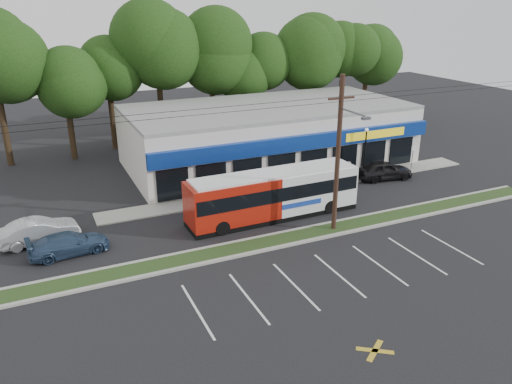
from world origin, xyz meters
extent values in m
plane|color=black|center=(0.00, 0.00, 0.00)|extent=(120.00, 120.00, 0.00)
cube|color=#243114|center=(0.00, 1.00, 0.06)|extent=(40.00, 1.60, 0.12)
cube|color=#9E9E93|center=(0.00, 0.15, 0.07)|extent=(40.00, 0.25, 0.14)
cube|color=#9E9E93|center=(0.00, 1.85, 0.07)|extent=(40.00, 0.25, 0.14)
cube|color=#9E9E93|center=(5.00, 9.00, 0.05)|extent=(32.00, 2.20, 0.10)
cube|color=silver|center=(5.50, 16.00, 2.50)|extent=(25.00, 12.00, 5.00)
cube|color=navy|center=(5.50, 9.75, 3.40)|extent=(25.00, 0.50, 1.20)
cube|color=black|center=(5.50, 9.94, 1.40)|extent=(24.00, 0.12, 2.40)
cube|color=yellow|center=(12.50, 9.48, 3.40)|extent=(6.00, 0.06, 0.70)
cube|color=gray|center=(5.50, 16.00, 5.15)|extent=(25.00, 12.00, 0.30)
cylinder|color=black|center=(3.00, 1.00, 5.00)|extent=(0.30, 0.30, 10.00)
cube|color=black|center=(3.00, 1.00, 8.60)|extent=(1.80, 0.12, 0.12)
cylinder|color=#59595E|center=(3.00, -0.20, 8.00)|extent=(0.10, 2.40, 0.10)
cube|color=#59595E|center=(3.00, -1.50, 7.90)|extent=(0.50, 0.25, 0.15)
cylinder|color=black|center=(0.00, 1.00, 8.70)|extent=(50.00, 0.02, 0.02)
cylinder|color=black|center=(0.00, 1.00, 8.40)|extent=(50.00, 0.02, 0.02)
cylinder|color=black|center=(11.00, 8.80, 2.00)|extent=(0.12, 0.12, 4.00)
sphere|color=silver|center=(11.00, 8.80, 4.10)|extent=(0.30, 0.30, 0.30)
cylinder|color=#59595E|center=(16.00, 8.60, 1.10)|extent=(0.06, 0.06, 2.20)
cube|color=white|center=(16.00, 8.55, 2.00)|extent=(0.45, 0.04, 0.45)
cylinder|color=black|center=(-16.00, 26.00, 2.86)|extent=(0.56, 0.56, 5.72)
cylinder|color=black|center=(-11.00, 26.00, 2.86)|extent=(0.56, 0.56, 5.72)
sphere|color=black|center=(-11.00, 26.00, 8.45)|extent=(6.76, 6.76, 6.76)
cylinder|color=black|center=(-6.00, 26.00, 2.86)|extent=(0.56, 0.56, 5.72)
sphere|color=black|center=(-6.00, 26.00, 8.45)|extent=(6.76, 6.76, 6.76)
cylinder|color=black|center=(-1.00, 26.00, 2.86)|extent=(0.56, 0.56, 5.72)
sphere|color=black|center=(-1.00, 26.00, 8.45)|extent=(6.76, 6.76, 6.76)
cylinder|color=black|center=(4.00, 26.00, 2.86)|extent=(0.56, 0.56, 5.72)
sphere|color=black|center=(4.00, 26.00, 8.45)|extent=(6.76, 6.76, 6.76)
cylinder|color=black|center=(9.00, 26.00, 2.86)|extent=(0.56, 0.56, 5.72)
sphere|color=black|center=(9.00, 26.00, 8.45)|extent=(6.76, 6.76, 6.76)
cylinder|color=black|center=(14.00, 26.00, 2.86)|extent=(0.56, 0.56, 5.72)
sphere|color=black|center=(14.00, 26.00, 8.45)|extent=(6.76, 6.76, 6.76)
cylinder|color=black|center=(19.00, 26.00, 2.86)|extent=(0.56, 0.56, 5.72)
sphere|color=black|center=(19.00, 26.00, 8.45)|extent=(6.76, 6.76, 6.76)
cylinder|color=black|center=(24.00, 26.00, 2.86)|extent=(0.56, 0.56, 5.72)
sphere|color=black|center=(24.00, 26.00, 8.45)|extent=(6.76, 6.76, 6.76)
cube|color=#A3190C|center=(-2.68, 4.45, 1.74)|extent=(6.09, 2.62, 2.77)
cube|color=white|center=(3.37, 4.55, 1.74)|extent=(6.09, 2.62, 2.77)
cube|color=black|center=(0.34, 4.50, 0.20)|extent=(12.14, 2.67, 0.35)
cube|color=black|center=(0.34, 4.50, 2.07)|extent=(11.90, 2.78, 0.96)
cube|color=black|center=(6.43, 4.60, 1.92)|extent=(0.10, 2.14, 1.41)
cube|color=#193899|center=(1.88, 3.25, 1.16)|extent=(3.03, 0.08, 0.35)
cube|color=white|center=(0.34, 4.50, 3.18)|extent=(11.54, 2.46, 0.18)
cylinder|color=black|center=(-3.87, 3.29, 0.48)|extent=(0.97, 0.30, 0.97)
cylinder|color=black|center=(-3.91, 5.57, 0.48)|extent=(0.97, 0.30, 0.97)
cylinder|color=black|center=(4.24, 3.42, 0.48)|extent=(0.97, 0.30, 0.97)
cylinder|color=black|center=(4.20, 5.70, 0.48)|extent=(0.97, 0.30, 0.97)
imported|color=black|center=(12.23, 7.63, 0.79)|extent=(4.91, 2.62, 1.59)
imported|color=#A4A8AC|center=(-14.51, 7.00, 0.77)|extent=(4.84, 2.18, 1.54)
imported|color=navy|center=(-13.00, 4.67, 0.66)|extent=(4.73, 2.27, 1.33)
imported|color=silver|center=(3.43, 8.50, 0.91)|extent=(0.80, 0.73, 1.83)
imported|color=beige|center=(8.94, 8.17, 0.91)|extent=(0.91, 0.72, 1.82)
camera|label=1|loc=(-13.91, -23.76, 14.01)|focal=35.00mm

